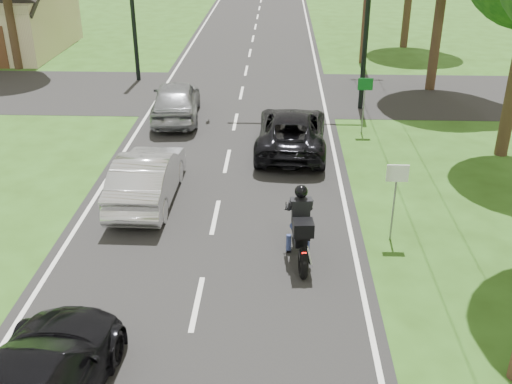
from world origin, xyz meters
TOP-DOWN VIEW (x-y plane):
  - ground at (0.00, 0.00)m, footprint 140.00×140.00m
  - road at (0.00, 10.00)m, footprint 8.00×100.00m
  - cross_road at (0.00, 16.00)m, footprint 60.00×7.00m
  - motorcycle_rider at (2.30, 1.90)m, footprint 0.68×2.34m
  - dark_suv at (2.19, 9.17)m, footprint 2.56×5.18m
  - silver_sedan at (-2.07, 5.00)m, footprint 1.60×4.50m
  - silver_suv at (-2.40, 12.31)m, footprint 2.24×4.72m
  - traffic_signal at (3.34, 14.00)m, footprint 6.38×0.44m
  - signal_pole_far at (-5.20, 18.00)m, footprint 0.20×0.20m
  - sign_white at (4.70, 2.98)m, footprint 0.55×0.07m
  - sign_green at (4.90, 10.98)m, footprint 0.55×0.07m

SIDE VIEW (x-z plane):
  - ground at x=0.00m, z-range 0.00..0.00m
  - cross_road at x=0.00m, z-range 0.00..0.01m
  - road at x=0.00m, z-range 0.00..0.01m
  - dark_suv at x=2.19m, z-range 0.01..1.42m
  - silver_sedan at x=-2.07m, z-range 0.01..1.49m
  - motorcycle_rider at x=2.30m, z-range -0.22..1.80m
  - silver_suv at x=-2.40m, z-range 0.01..1.57m
  - sign_white at x=4.70m, z-range 0.54..2.66m
  - sign_green at x=4.90m, z-range 0.54..2.66m
  - signal_pole_far at x=-5.20m, z-range 0.00..6.00m
  - traffic_signal at x=3.34m, z-range 1.14..7.14m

